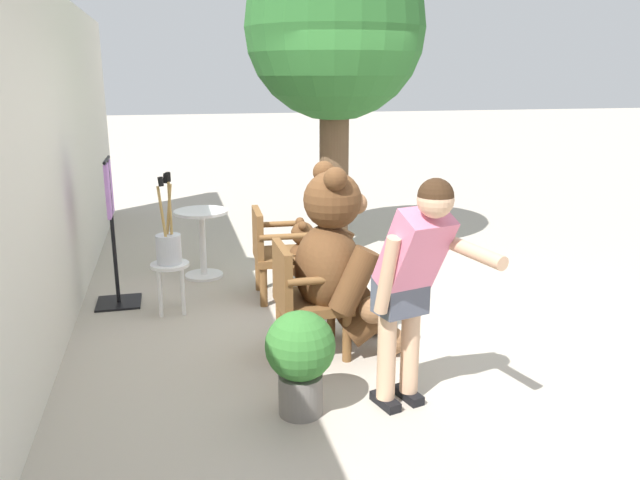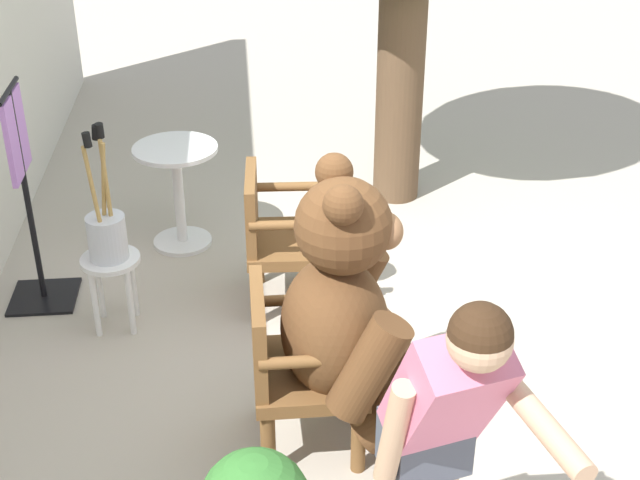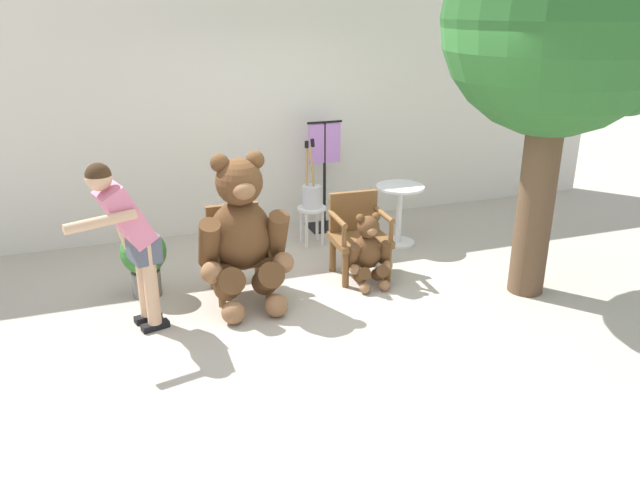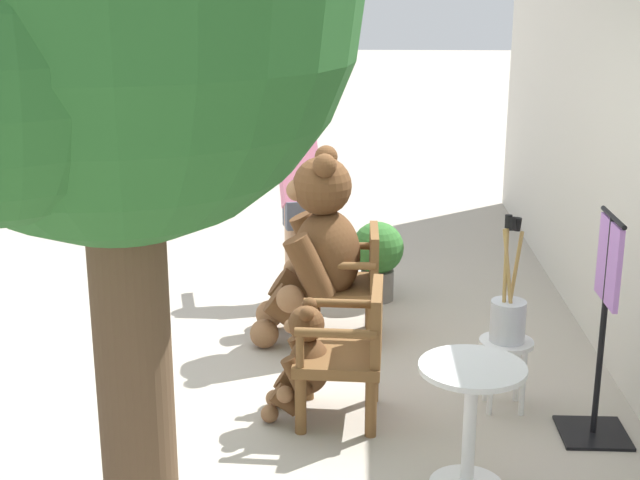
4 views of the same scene
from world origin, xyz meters
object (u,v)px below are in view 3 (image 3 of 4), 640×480
object	(u,v)px
wooden_chair_right	(358,233)
white_stool	(312,216)
teddy_bear_large	(243,233)
person_visitor	(128,232)
brush_bucket	(312,193)
teddy_bear_small	(369,251)
clothing_display_stand	(325,173)
round_side_table	(399,208)
potted_plant	(144,258)
patio_tree	(571,27)
wooden_chair_left	(238,248)

from	to	relation	value
wooden_chair_right	white_stool	bearing A→B (deg)	99.96
white_stool	teddy_bear_large	bearing A→B (deg)	-131.54
person_visitor	brush_bucket	xyz separation A→B (m)	(2.11, 1.44, -0.28)
wooden_chair_right	teddy_bear_small	bearing A→B (deg)	-90.95
clothing_display_stand	person_visitor	bearing A→B (deg)	-141.79
round_side_table	potted_plant	world-z (taller)	round_side_table
teddy_bear_small	white_stool	size ratio (longest dim) A/B	1.64
brush_bucket	potted_plant	distance (m)	2.13
white_stool	brush_bucket	bearing A→B (deg)	-158.18
wooden_chair_right	person_visitor	size ratio (longest dim) A/B	0.56
round_side_table	potted_plant	xyz separation A→B (m)	(-2.95, -0.43, -0.05)
brush_bucket	teddy_bear_large	bearing A→B (deg)	-131.51
teddy_bear_large	patio_tree	xyz separation A→B (m)	(2.79, -0.74, 1.79)
person_visitor	brush_bucket	world-z (taller)	person_visitor
patio_tree	brush_bucket	bearing A→B (deg)	130.36
brush_bucket	patio_tree	size ratio (longest dim) A/B	0.23
person_visitor	teddy_bear_small	bearing A→B (deg)	4.24
wooden_chair_right	person_visitor	world-z (taller)	person_visitor
white_stool	potted_plant	bearing A→B (deg)	-158.76
wooden_chair_left	teddy_bear_large	size ratio (longest dim) A/B	0.59
white_stool	patio_tree	bearing A→B (deg)	-49.67
wooden_chair_left	person_visitor	size ratio (longest dim) A/B	0.56
white_stool	brush_bucket	world-z (taller)	brush_bucket
round_side_table	clothing_display_stand	size ratio (longest dim) A/B	0.53
round_side_table	teddy_bear_large	bearing A→B (deg)	-156.36
teddy_bear_large	white_stool	world-z (taller)	teddy_bear_large
teddy_bear_small	person_visitor	xyz separation A→B (m)	(-2.28, -0.17, 0.54)
wooden_chair_left	patio_tree	distance (m)	3.60
wooden_chair_left	potted_plant	size ratio (longest dim) A/B	1.26
teddy_bear_large	round_side_table	world-z (taller)	teddy_bear_large
teddy_bear_small	potted_plant	world-z (taller)	teddy_bear_small
wooden_chair_left	clothing_display_stand	world-z (taller)	clothing_display_stand
teddy_bear_large	teddy_bear_small	size ratio (longest dim) A/B	1.93
person_visitor	patio_tree	xyz separation A→B (m)	(3.79, -0.55, 1.59)
white_stool	round_side_table	distance (m)	1.03
round_side_table	patio_tree	distance (m)	2.73
teddy_bear_small	patio_tree	size ratio (longest dim) A/B	0.21
clothing_display_stand	wooden_chair_left	bearing A→B (deg)	-134.32
teddy_bear_large	wooden_chair_left	bearing A→B (deg)	90.16
wooden_chair_right	clothing_display_stand	xyz separation A→B (m)	(0.16, 1.47, 0.26)
clothing_display_stand	patio_tree	bearing A→B (deg)	-61.40
wooden_chair_left	round_side_table	distance (m)	2.17
wooden_chair_left	teddy_bear_small	distance (m)	1.31
wooden_chair_left	wooden_chair_right	world-z (taller)	same
wooden_chair_left	teddy_bear_small	size ratio (longest dim) A/B	1.14
wooden_chair_left	white_stool	bearing A→B (deg)	41.75
round_side_table	clothing_display_stand	world-z (taller)	clothing_display_stand
person_visitor	brush_bucket	distance (m)	2.57
brush_bucket	wooden_chair_right	bearing A→B (deg)	-79.96
potted_plant	clothing_display_stand	distance (m)	2.65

